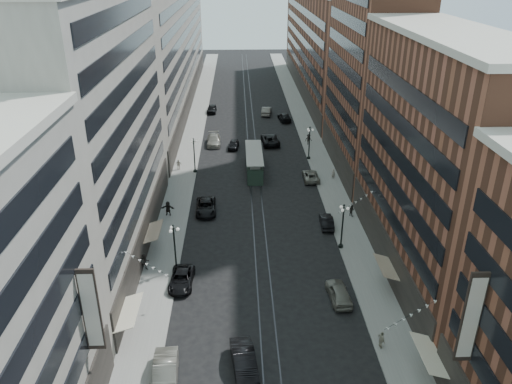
{
  "coord_description": "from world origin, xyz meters",
  "views": [
    {
      "loc": [
        -2.37,
        -16.85,
        30.35
      ],
      "look_at": [
        -0.38,
        36.98,
        5.0
      ],
      "focal_mm": 35.0,
      "sensor_mm": 36.0,
      "label": 1
    }
  ],
  "objects": [
    {
      "name": "car_2",
      "position": [
        -8.4,
        25.56,
        0.7
      ],
      "size": [
        2.5,
        5.1,
        1.39
      ],
      "primitive_type": "imported",
      "rotation": [
        0.0,
        0.0,
        -0.04
      ],
      "color": "black",
      "rests_on": "ground"
    },
    {
      "name": "car_5",
      "position": [
        -2.2,
        13.72,
        0.85
      ],
      "size": [
        2.47,
        5.34,
        1.7
      ],
      "primitive_type": "imported",
      "rotation": [
        0.0,
        0.0,
        0.13
      ],
      "color": "black",
      "rests_on": "ground"
    },
    {
      "name": "streetcar",
      "position": [
        0.0,
        55.33,
        1.46
      ],
      "size": [
        2.54,
        11.46,
        3.17
      ],
      "color": "#213429",
      "rests_on": "ground"
    },
    {
      "name": "building_west_far",
      "position": [
        -17.0,
        96.0,
        13.0
      ],
      "size": [
        8.0,
        90.0,
        26.0
      ],
      "primitive_type": "cube",
      "color": "#9D988B",
      "rests_on": "ground"
    },
    {
      "name": "car_9",
      "position": [
        -8.06,
        88.37,
        0.81
      ],
      "size": [
        2.05,
        4.79,
        1.61
      ],
      "primitive_type": "imported",
      "rotation": [
        0.0,
        0.0,
        -0.03
      ],
      "color": "black",
      "rests_on": "ground"
    },
    {
      "name": "lamppost_se_mid",
      "position": [
        9.2,
        60.0,
        3.1
      ],
      "size": [
        1.03,
        1.14,
        5.52
      ],
      "color": "black",
      "rests_on": "sidewalk_east"
    },
    {
      "name": "pedestrian_8",
      "position": [
        11.75,
        51.46,
        0.97
      ],
      "size": [
        0.68,
        0.55,
        1.63
      ],
      "primitive_type": "imported",
      "rotation": [
        0.0,
        0.0,
        3.43
      ],
      "color": "gray",
      "rests_on": "sidewalk_east"
    },
    {
      "name": "pedestrian_2",
      "position": [
        -12.5,
        28.19,
        1.1
      ],
      "size": [
        1.05,
        0.84,
        1.91
      ],
      "primitive_type": "imported",
      "rotation": [
        0.0,
        0.0,
        0.42
      ],
      "color": "black",
      "rests_on": "sidewalk_west"
    },
    {
      "name": "car_13",
      "position": [
        -3.25,
        65.77,
        0.72
      ],
      "size": [
        2.13,
        4.36,
        1.43
      ],
      "primitive_type": "imported",
      "rotation": [
        0.0,
        0.0,
        -0.11
      ],
      "color": "black",
      "rests_on": "ground"
    },
    {
      "name": "sidewalk_west",
      "position": [
        -11.0,
        70.0,
        0.07
      ],
      "size": [
        4.0,
        180.0,
        0.15
      ],
      "primitive_type": "cube",
      "color": "gray",
      "rests_on": "ground"
    },
    {
      "name": "lamppost_sw_far",
      "position": [
        -9.2,
        28.0,
        3.1
      ],
      "size": [
        1.03,
        1.14,
        5.52
      ],
      "color": "black",
      "rests_on": "sidewalk_west"
    },
    {
      "name": "car_8",
      "position": [
        -6.8,
        67.9,
        0.84
      ],
      "size": [
        2.53,
        5.88,
        1.69
      ],
      "primitive_type": "imported",
      "rotation": [
        0.0,
        0.0,
        0.03
      ],
      "color": "gray",
      "rests_on": "ground"
    },
    {
      "name": "car_4",
      "position": [
        7.17,
        22.58,
        0.81
      ],
      "size": [
        2.19,
        4.84,
        1.61
      ],
      "primitive_type": "imported",
      "rotation": [
        0.0,
        0.0,
        3.2
      ],
      "color": "slate",
      "rests_on": "ground"
    },
    {
      "name": "car_12",
      "position": [
        7.1,
        81.85,
        0.77
      ],
      "size": [
        2.73,
        5.54,
        1.55
      ],
      "primitive_type": "imported",
      "rotation": [
        0.0,
        0.0,
        3.25
      ],
      "color": "black",
      "rests_on": "ground"
    },
    {
      "name": "car_11",
      "position": [
        8.4,
        51.6,
        0.68
      ],
      "size": [
        2.28,
        4.91,
        1.36
      ],
      "primitive_type": "imported",
      "rotation": [
        0.0,
        0.0,
        3.14
      ],
      "color": "gray",
      "rests_on": "ground"
    },
    {
      "name": "car_7",
      "position": [
        -6.8,
        41.67,
        0.77
      ],
      "size": [
        2.83,
        5.69,
        1.55
      ],
      "primitive_type": "imported",
      "rotation": [
        0.0,
        0.0,
        0.05
      ],
      "color": "black",
      "rests_on": "ground"
    },
    {
      "name": "pedestrian_6",
      "position": [
        -11.84,
        56.13,
        0.98
      ],
      "size": [
        0.99,
        0.48,
        1.66
      ],
      "primitive_type": "imported",
      "rotation": [
        0.0,
        0.0,
        3.1
      ],
      "color": "#AB9F8E",
      "rests_on": "sidewalk_west"
    },
    {
      "name": "ground",
      "position": [
        0.0,
        60.0,
        0.0
      ],
      "size": [
        220.0,
        220.0,
        0.0
      ],
      "primitive_type": "plane",
      "color": "black",
      "rests_on": "ground"
    },
    {
      "name": "pedestrian_4",
      "position": [
        9.5,
        15.67,
        0.97
      ],
      "size": [
        0.69,
        1.04,
        1.64
      ],
      "primitive_type": "imported",
      "rotation": [
        0.0,
        0.0,
        1.85
      ],
      "color": "#A9A38C",
      "rests_on": "sidewalk_east"
    },
    {
      "name": "sidewalk_east",
      "position": [
        11.0,
        70.0,
        0.07
      ],
      "size": [
        4.0,
        180.0,
        0.15
      ],
      "primitive_type": "cube",
      "color": "gray",
      "rests_on": "ground"
    },
    {
      "name": "pedestrian_5",
      "position": [
        -11.61,
        40.73,
        1.11
      ],
      "size": [
        1.83,
        0.74,
        1.92
      ],
      "primitive_type": "imported",
      "rotation": [
        0.0,
        0.0,
        -0.13
      ],
      "color": "black",
      "rests_on": "sidewalk_west"
    },
    {
      "name": "car_10",
      "position": [
        8.4,
        37.24,
        0.7
      ],
      "size": [
        1.64,
        4.28,
        1.39
      ],
      "primitive_type": "imported",
      "rotation": [
        0.0,
        0.0,
        3.1
      ],
      "color": "black",
      "rests_on": "ground"
    },
    {
      "name": "rail_east",
      "position": [
        0.7,
        70.0,
        0.01
      ],
      "size": [
        0.12,
        180.0,
        0.02
      ],
      "primitive_type": "cube",
      "color": "#2D2D33",
      "rests_on": "ground"
    },
    {
      "name": "lamppost_se_far",
      "position": [
        9.2,
        32.0,
        3.1
      ],
      "size": [
        1.03,
        1.14,
        5.52
      ],
      "color": "black",
      "rests_on": "sidewalk_east"
    },
    {
      "name": "building_east_mid",
      "position": [
        17.0,
        28.0,
        12.0
      ],
      "size": [
        8.0,
        30.0,
        24.0
      ],
      "primitive_type": "cube",
      "color": "brown",
      "rests_on": "ground"
    },
    {
      "name": "car_14",
      "position": [
        3.65,
        86.26,
        0.86
      ],
      "size": [
        2.52,
        5.4,
        1.71
      ],
      "primitive_type": "imported",
      "rotation": [
        0.0,
        0.0,
        3.0
      ],
      "color": "#646059",
      "rests_on": "ground"
    },
    {
      "name": "car_1",
      "position": [
        -8.4,
        12.61,
        0.88
      ],
      "size": [
        2.23,
        5.45,
        1.76
      ],
      "primitive_type": "imported",
      "rotation": [
        0.0,
        0.0,
        0.07
      ],
      "color": "#68675C",
      "rests_on": "ground"
    },
    {
      "name": "rail_west",
      "position": [
        -0.7,
        70.0,
        0.01
      ],
      "size": [
        0.12,
        180.0,
        0.02
      ],
      "primitive_type": "cube",
      "color": "#2D2D33",
      "rests_on": "ground"
    },
    {
      "name": "building_east_far",
      "position": [
        17.0,
        105.0,
        12.0
      ],
      "size": [
        8.0,
        72.0,
        24.0
      ],
      "primitive_type": "cube",
      "color": "brown",
      "rests_on": "ground"
    },
    {
      "name": "pedestrian_7",
      "position": [
        12.02,
        39.68,
        0.94
      ],
      "size": [
        0.83,
        0.86,
        1.58
      ],
      "primitive_type": "imported",
      "rotation": [
        0.0,
        0.0,
        2.29
      ],
      "color": "black",
      "rests_on": "sidewalk_east"
    },
    {
      "name": "building_west_mid",
      "position": [
        -17.0,
        33.0,
        14.0
      ],
      "size": [
        8.0,
        36.0,
        28.0
      ],
      "primitive_type": "cube",
      "color": "#9D988B",
      "rests_on": "ground"
    },
    {
      "name": "lamppost_sw_mid",
      "position": [
        -9.2,
        55.0,
        3.1
      ],
      "size": [
        1.03,
        1.14,
        5.52
      ],
      "color": "black",
      "rests_on": "sidewalk_west"
    },
    {
      "name": "pedestrian_9",
      "position": [
        10.06,
        66.89,
        1.11
      ],
      "size": [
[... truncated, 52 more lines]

